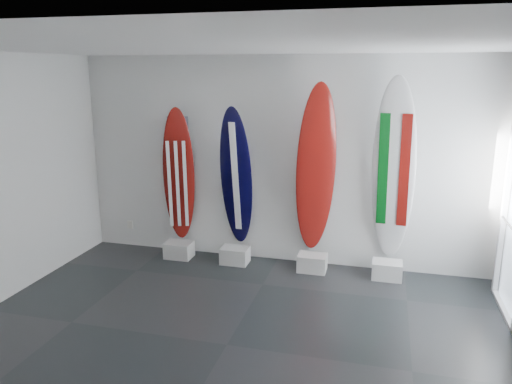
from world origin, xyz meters
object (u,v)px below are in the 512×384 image
(surfboard_usa, at_px, (179,176))
(surfboard_swiss, at_px, (316,170))
(surfboard_navy, at_px, (236,178))
(surfboard_italy, at_px, (394,171))

(surfboard_usa, xyz_separation_m, surfboard_swiss, (2.04, 0.00, 0.18))
(surfboard_usa, relative_size, surfboard_navy, 0.98)
(surfboard_navy, height_order, surfboard_swiss, surfboard_swiss)
(surfboard_usa, relative_size, surfboard_swiss, 0.84)
(surfboard_usa, xyz_separation_m, surfboard_navy, (0.89, 0.00, 0.02))
(surfboard_italy, bearing_deg, surfboard_navy, -172.63)
(surfboard_navy, relative_size, surfboard_swiss, 0.86)
(surfboard_swiss, xyz_separation_m, surfboard_italy, (1.03, 0.00, 0.05))
(surfboard_italy, bearing_deg, surfboard_swiss, -172.63)
(surfboard_usa, distance_m, surfboard_navy, 0.89)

